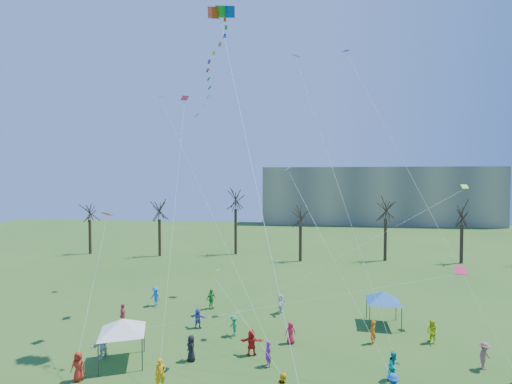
# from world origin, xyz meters

# --- Properties ---
(distant_building) EXTENTS (60.00, 14.00, 15.00)m
(distant_building) POSITION_xyz_m (22.00, 82.00, 7.50)
(distant_building) COLOR gray
(distant_building) RESTS_ON ground
(bare_tree_row) EXTENTS (70.60, 9.06, 11.23)m
(bare_tree_row) POSITION_xyz_m (2.10, 35.96, 6.81)
(bare_tree_row) COLOR black
(bare_tree_row) RESTS_ON ground
(big_box_kite) EXTENTS (4.17, 7.14, 25.50)m
(big_box_kite) POSITION_xyz_m (-4.16, 6.77, 19.40)
(big_box_kite) COLOR red
(big_box_kite) RESTS_ON ground
(canopy_tent_white) EXTENTS (3.58, 3.58, 2.89)m
(canopy_tent_white) POSITION_xyz_m (-9.68, 3.91, 2.45)
(canopy_tent_white) COLOR #3F3F44
(canopy_tent_white) RESTS_ON ground
(canopy_tent_blue) EXTENTS (3.62, 3.62, 2.72)m
(canopy_tent_blue) POSITION_xyz_m (8.33, 12.18, 2.31)
(canopy_tent_blue) COLOR #3F3F44
(canopy_tent_blue) RESTS_ON ground
(festival_crowd) EXTENTS (26.59, 14.36, 1.85)m
(festival_crowd) POSITION_xyz_m (-1.22, 6.96, 0.86)
(festival_crowd) COLOR red
(festival_crowd) RESTS_ON ground
(small_kites_aloft) EXTENTS (29.35, 19.34, 35.58)m
(small_kites_aloft) POSITION_xyz_m (-0.49, 11.37, 13.20)
(small_kites_aloft) COLOR red
(small_kites_aloft) RESTS_ON ground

